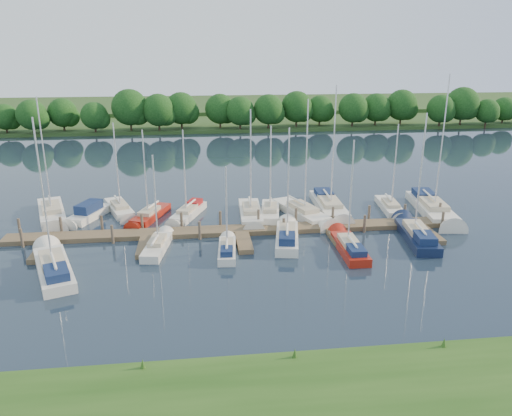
{
  "coord_description": "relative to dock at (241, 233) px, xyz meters",
  "views": [
    {
      "loc": [
        -3.5,
        -33.02,
        15.71
      ],
      "look_at": [
        1.35,
        8.0,
        2.2
      ],
      "focal_mm": 35.0,
      "sensor_mm": 36.0,
      "label": 1
    }
  ],
  "objects": [
    {
      "name": "treeline",
      "position": [
        -2.2,
        54.42,
        3.73
      ],
      "size": [
        144.64,
        9.66,
        8.07
      ],
      "color": "#38281C",
      "rests_on": "ground"
    },
    {
      "name": "sailboat_n_7",
      "position": [
        6.35,
        4.23,
        0.08
      ],
      "size": [
        4.61,
        9.09,
        11.58
      ],
      "rotation": [
        0.0,
        0.0,
        3.48
      ],
      "color": "silver",
      "rests_on": "ground"
    },
    {
      "name": "distant_hill",
      "position": [
        0.0,
        92.69,
        0.5
      ],
      "size": [
        220.0,
        40.0,
        1.4
      ],
      "primitive_type": "cube",
      "color": "#325324",
      "rests_on": "ground"
    },
    {
      "name": "sailboat_s_0",
      "position": [
        -14.2,
        -5.89,
        0.14
      ],
      "size": [
        4.71,
        9.04,
        11.61
      ],
      "rotation": [
        0.0,
        0.0,
        0.36
      ],
      "color": "silver",
      "rests_on": "ground"
    },
    {
      "name": "sailboat_s_4",
      "position": [
        8.24,
        -4.54,
        0.12
      ],
      "size": [
        1.88,
        7.23,
        9.27
      ],
      "rotation": [
        0.0,
        0.0,
        -0.03
      ],
      "color": "#9B1B0E",
      "rests_on": "ground"
    },
    {
      "name": "sailboat_n_0",
      "position": [
        -17.61,
        6.82,
        0.08
      ],
      "size": [
        4.49,
        9.3,
        11.85
      ],
      "rotation": [
        0.0,
        0.0,
        3.45
      ],
      "color": "silver",
      "rests_on": "ground"
    },
    {
      "name": "sailboat_s_3",
      "position": [
        3.66,
        -2.0,
        0.15
      ],
      "size": [
        2.97,
        7.7,
        9.99
      ],
      "rotation": [
        0.0,
        0.0,
        -0.19
      ],
      "color": "silver",
      "rests_on": "ground"
    },
    {
      "name": "sailboat_n_3",
      "position": [
        -8.3,
        5.17,
        0.07
      ],
      "size": [
        3.59,
        6.87,
        8.89
      ],
      "rotation": [
        0.0,
        0.0,
        2.78
      ],
      "color": "#9B1B0E",
      "rests_on": "ground"
    },
    {
      "name": "motorboat",
      "position": [
        -14.06,
        5.99,
        0.19
      ],
      "size": [
        3.53,
        5.97,
        1.97
      ],
      "rotation": [
        0.0,
        0.0,
        2.75
      ],
      "color": "silver",
      "rests_on": "ground"
    },
    {
      "name": "sailboat_n_8",
      "position": [
        9.41,
        5.94,
        0.12
      ],
      "size": [
        2.71,
        10.13,
        12.7
      ],
      "rotation": [
        0.0,
        0.0,
        3.11
      ],
      "color": "silver",
      "rests_on": "ground"
    },
    {
      "name": "sailboat_n_9",
      "position": [
        15.37,
        4.96,
        0.07
      ],
      "size": [
        2.34,
        7.1,
        8.97
      ],
      "rotation": [
        0.0,
        0.0,
        3.03
      ],
      "color": "silver",
      "rests_on": "ground"
    },
    {
      "name": "sailboat_n_6",
      "position": [
        3.21,
        4.72,
        0.07
      ],
      "size": [
        2.62,
        7.15,
        9.13
      ],
      "rotation": [
        0.0,
        0.0,
        2.98
      ],
      "color": "silver",
      "rests_on": "ground"
    },
    {
      "name": "dock",
      "position": [
        0.0,
        0.0,
        0.0
      ],
      "size": [
        40.0,
        6.0,
        0.4
      ],
      "color": "brown",
      "rests_on": "ground"
    },
    {
      "name": "sailboat_s_2",
      "position": [
        -1.5,
        -3.98,
        0.12
      ],
      "size": [
        1.71,
        5.63,
        7.35
      ],
      "rotation": [
        0.0,
        0.0,
        -0.08
      ],
      "color": "silver",
      "rests_on": "ground"
    },
    {
      "name": "sailboat_s_5",
      "position": [
        14.61,
        -2.77,
        0.14
      ],
      "size": [
        3.03,
        8.68,
        11.07
      ],
      "rotation": [
        0.0,
        0.0,
        -0.14
      ],
      "color": "#101B38",
      "rests_on": "ground"
    },
    {
      "name": "sailboat_s_1",
      "position": [
        -7.01,
        -2.43,
        0.07
      ],
      "size": [
        2.28,
        6.26,
        8.07
      ],
      "rotation": [
        0.0,
        0.0,
        -0.16
      ],
      "color": "silver",
      "rests_on": "ground"
    },
    {
      "name": "ground",
      "position": [
        0.0,
        -7.31,
        -0.2
      ],
      "size": [
        260.0,
        260.0,
        0.0
      ],
      "primitive_type": "plane",
      "color": "#1A2435",
      "rests_on": "ground"
    },
    {
      "name": "sailboat_n_10",
      "position": [
        19.23,
        3.86,
        0.13
      ],
      "size": [
        3.81,
        11.04,
        13.78
      ],
      "rotation": [
        0.0,
        0.0,
        3.01
      ],
      "color": "silver",
      "rests_on": "ground"
    },
    {
      "name": "far_shore",
      "position": [
        0.0,
        67.69,
        0.1
      ],
      "size": [
        180.0,
        30.0,
        0.6
      ],
      "primitive_type": "cube",
      "color": "#28441A",
      "rests_on": "ground"
    },
    {
      "name": "sailboat_n_2",
      "position": [
        -11.33,
        7.57,
        0.07
      ],
      "size": [
        3.72,
        7.17,
        9.19
      ],
      "rotation": [
        0.0,
        0.0,
        3.5
      ],
      "color": "silver",
      "rests_on": "ground"
    },
    {
      "name": "mooring_pilings",
      "position": [
        0.0,
        1.13,
        0.4
      ],
      "size": [
        38.24,
        2.84,
        2.0
      ],
      "color": "#473D33",
      "rests_on": "ground"
    },
    {
      "name": "sailboat_n_5",
      "position": [
        1.3,
        4.5,
        0.07
      ],
      "size": [
        2.3,
        8.4,
        10.7
      ],
      "rotation": [
        0.0,
        0.0,
        3.1
      ],
      "color": "silver",
      "rests_on": "ground"
    },
    {
      "name": "sailboat_n_4",
      "position": [
        -4.68,
        5.57,
        0.11
      ],
      "size": [
        3.6,
        6.77,
        8.75
      ],
      "rotation": [
        0.0,
        0.0,
        2.77
      ],
      "color": "silver",
      "rests_on": "ground"
    }
  ]
}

